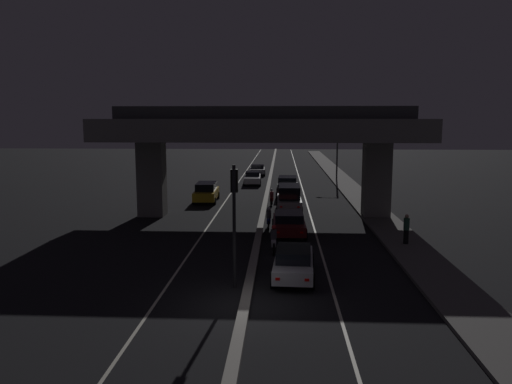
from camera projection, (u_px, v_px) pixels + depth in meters
ground_plane at (245, 307)px, 18.78m from camera, size 200.00×200.00×0.00m
lane_line_left_inner at (236, 185)px, 53.54m from camera, size 0.12×126.00×0.00m
lane_line_right_inner at (301, 185)px, 53.19m from camera, size 0.12×126.00×0.00m
median_divider at (269, 184)px, 53.35m from camera, size 0.40×126.00×0.20m
sidewalk_right at (357, 195)px, 46.02m from camera, size 2.46×126.00×0.16m
elevated_overpass at (263, 133)px, 35.35m from camera, size 21.52×11.12×7.92m
traffic_light_left_of_median at (234, 205)px, 20.51m from camera, size 0.30×0.49×5.18m
street_lamp at (335, 144)px, 57.00m from camera, size 2.04×0.32×7.04m
car_white_lead at (294, 262)px, 22.07m from camera, size 2.01×4.59×1.42m
car_dark_red_second at (289, 223)px, 30.36m from camera, size 2.11×4.63×1.42m
car_silver_third at (289, 198)px, 38.25m from camera, size 1.98×4.55×1.99m
car_black_fourth at (287, 187)px, 45.35m from camera, size 2.11×4.43×1.85m
car_taxi_yellow_lead_oncoming at (206, 192)px, 42.77m from camera, size 2.08×4.83×1.63m
car_white_second_oncoming at (253, 178)px, 54.13m from camera, size 1.98×4.73×1.38m
car_silver_third_oncoming at (257, 170)px, 63.09m from camera, size 2.13×4.03×1.31m
motorcycle_white_filtering_near at (274, 241)px, 26.48m from camera, size 0.33×1.92×1.46m
motorcycle_blue_filtering_mid at (269, 219)px, 32.34m from camera, size 0.32×1.84×1.40m
motorcycle_red_filtering_far at (272, 198)px, 40.80m from camera, size 0.34×1.75×1.38m
pedestrian_on_sidewalk at (406, 229)px, 27.54m from camera, size 0.33×0.33×1.66m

